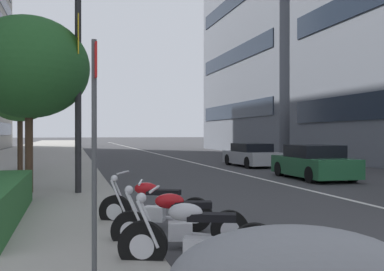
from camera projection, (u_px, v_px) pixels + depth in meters
name	position (u px, v px, depth m)	size (l,w,h in m)	color
sidewalk_right_plaza	(30.00, 158.00, 30.91)	(160.00, 8.08, 0.15)	#A39E93
lane_centre_stripe	(159.00, 154.00, 38.43)	(110.00, 0.16, 0.01)	silver
motorcycle_far_end_row	(197.00, 240.00, 5.82)	(0.94, 2.05, 1.11)	black
motorcycle_by_sign_pole	(179.00, 223.00, 6.98)	(0.73, 2.16, 1.08)	black
motorcycle_nearest_camera	(153.00, 208.00, 8.41)	(1.11, 2.04, 1.10)	black
car_approaching_light	(314.00, 163.00, 17.75)	(4.22, 2.06, 1.37)	#236038
car_mid_block_traffic	(251.00, 155.00, 24.52)	(4.22, 1.95, 1.28)	#B7B7BC
parking_sign_by_curb	(95.00, 136.00, 5.09)	(0.32, 0.06, 2.77)	#47494C
street_lamp_with_banners	(88.00, 4.00, 12.59)	(1.26, 2.22, 9.29)	#232326
street_tree_mid_sidewalk	(29.00, 68.00, 12.55)	(3.41, 3.41, 5.02)	#473323
street_tree_by_lamp_post	(20.00, 93.00, 18.60)	(2.82, 2.82, 4.59)	#473323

